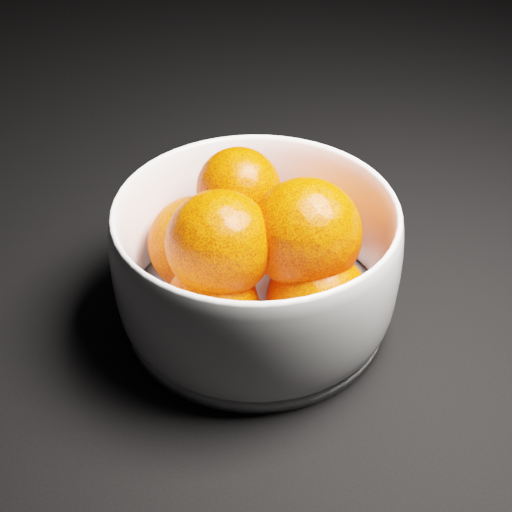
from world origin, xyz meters
name	(u,v)px	position (x,y,z in m)	size (l,w,h in m)	color
ground	(314,137)	(0.00, 0.00, 0.00)	(3.00, 3.00, 0.00)	black
bowl	(256,261)	(-0.14, -0.25, 0.05)	(0.21, 0.21, 0.10)	white
orange_pile	(259,247)	(-0.14, -0.25, 0.07)	(0.16, 0.16, 0.12)	#FF3901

